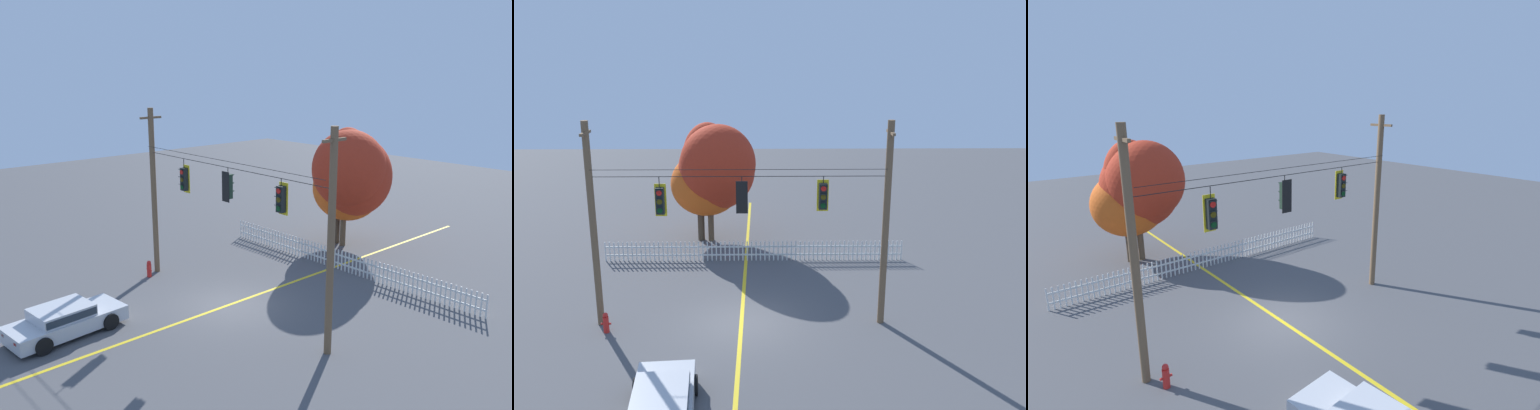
% 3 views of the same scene
% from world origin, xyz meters
% --- Properties ---
extents(ground, '(80.00, 80.00, 0.00)m').
position_xyz_m(ground, '(0.00, 0.00, 0.00)').
color(ground, '#4C4C4F').
extents(lane_centerline_stripe, '(0.16, 36.00, 0.01)m').
position_xyz_m(lane_centerline_stripe, '(0.00, 0.00, 0.00)').
color(lane_centerline_stripe, gold).
rests_on(lane_centerline_stripe, ground).
extents(signal_support_span, '(11.21, 1.10, 7.94)m').
position_xyz_m(signal_support_span, '(0.00, -0.00, 4.06)').
color(signal_support_span, brown).
rests_on(signal_support_span, ground).
extents(traffic_signal_southbound_primary, '(0.43, 0.38, 1.53)m').
position_xyz_m(traffic_signal_southbound_primary, '(-2.93, 0.01, 4.98)').
color(traffic_signal_southbound_primary, black).
extents(traffic_signal_eastbound_side, '(0.43, 0.38, 1.37)m').
position_xyz_m(traffic_signal_eastbound_side, '(0.09, -0.01, 5.14)').
color(traffic_signal_eastbound_side, black).
extents(traffic_signal_westbound_side, '(0.43, 0.38, 1.36)m').
position_xyz_m(traffic_signal_westbound_side, '(3.09, 0.01, 5.14)').
color(traffic_signal_westbound_side, black).
extents(white_picket_fence, '(15.03, 0.06, 1.02)m').
position_xyz_m(white_picket_fence, '(0.41, 6.81, 0.51)').
color(white_picket_fence, silver).
rests_on(white_picket_fence, ground).
extents(autumn_maple_near_fence, '(3.93, 3.70, 5.51)m').
position_xyz_m(autumn_maple_near_fence, '(-2.23, 10.39, 3.32)').
color(autumn_maple_near_fence, '#473828').
rests_on(autumn_maple_near_fence, ground).
extents(autumn_maple_mid, '(4.24, 4.51, 6.59)m').
position_xyz_m(autumn_maple_mid, '(-1.66, 10.02, 4.27)').
color(autumn_maple_mid, brown).
rests_on(autumn_maple_mid, ground).
extents(parked_car, '(2.22, 4.46, 1.15)m').
position_xyz_m(parked_car, '(-2.06, -6.19, 0.60)').
color(parked_car, '#B7BABF').
rests_on(parked_car, ground).
extents(fire_hydrant, '(0.38, 0.22, 0.81)m').
position_xyz_m(fire_hydrant, '(-5.10, -0.68, 0.40)').
color(fire_hydrant, red).
rests_on(fire_hydrant, ground).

